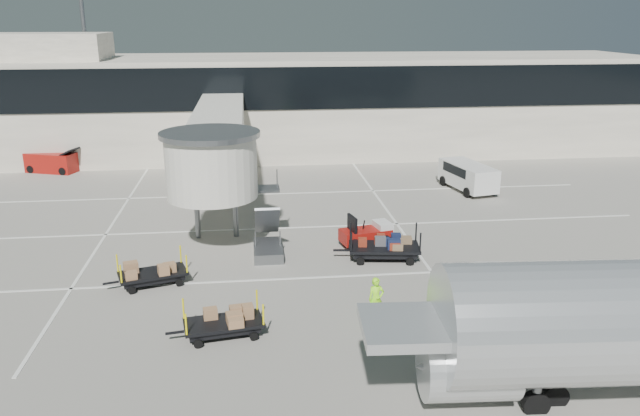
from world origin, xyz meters
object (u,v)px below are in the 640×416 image
Objects in this scene: suitcase_cart at (382,248)px; ground_worker at (376,299)px; box_cart_far at (150,274)px; baggage_tug at (367,234)px; belt_loader at (52,162)px; box_cart_near at (224,324)px; minivan at (467,174)px.

ground_worker reaches higher than suitcase_cart.
box_cart_far is 10.13m from ground_worker.
suitcase_cart is at bearing 69.33° from ground_worker.
belt_loader is at bearing 125.51° from baggage_tug.
suitcase_cart is 1.00× the size of belt_loader.
belt_loader reaches higher than box_cart_near.
baggage_tug is 0.77× the size of box_cart_far.
minivan is at bearing 35.57° from baggage_tug.
box_cart_near is (-6.94, -8.67, -0.12)m from baggage_tug.
belt_loader is (-19.47, 26.23, -0.13)m from ground_worker.
baggage_tug is 0.66× the size of belt_loader.
baggage_tug is 13.12m from minivan.
ground_worker is at bearing -96.53° from suitcase_cart.
ground_worker reaches higher than box_cart_far.
box_cart_near is 2.09× the size of ground_worker.
ground_worker reaches higher than baggage_tug.
suitcase_cart is 29.08m from belt_loader.
baggage_tug is at bearing -143.24° from minivan.
minivan reaches higher than box_cart_near.
minivan is (18.99, 13.56, 0.58)m from box_cart_far.
suitcase_cart is 9.96m from box_cart_near.
baggage_tug is 8.09m from ground_worker.
suitcase_cart is 10.84m from box_cart_far.
baggage_tug is at bearing 75.18° from ground_worker.
suitcase_cart is at bearing -91.87° from baggage_tug.
box_cart_near is at bearing 179.85° from ground_worker.
box_cart_far is (-10.69, -1.82, -0.10)m from suitcase_cart.
baggage_tug is 1.62× the size of ground_worker.
box_cart_near is 24.22m from minivan.
baggage_tug is at bearing -21.61° from belt_loader.
belt_loader reaches higher than ground_worker.
box_cart_near is at bearing -72.75° from box_cart_far.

